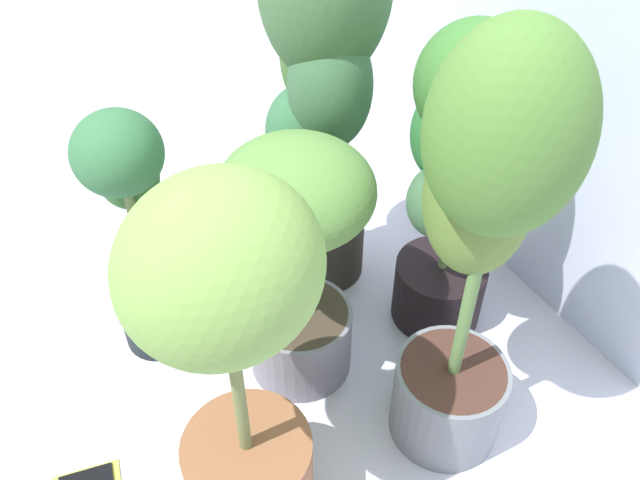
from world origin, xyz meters
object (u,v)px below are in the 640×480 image
Objects in this scene: potted_plant_front_left at (136,224)px; potted_plant_back_right at (480,235)px; potted_plant_front_right at (231,345)px; potted_plant_back_left at (322,65)px; potted_plant_center at (296,240)px; potted_plant_back_center at (458,169)px.

potted_plant_front_left is 0.80m from potted_plant_back_right.
potted_plant_front_left is 0.80× the size of potted_plant_front_right.
potted_plant_back_left is 1.08× the size of potted_plant_back_right.
potted_plant_center is at bearing -38.91° from potted_plant_back_left.
potted_plant_back_center is at bearing 109.67° from potted_plant_front_right.
potted_plant_back_left reaches higher than potted_plant_back_center.
potted_plant_back_left is 1.29× the size of potted_plant_back_center.
potted_plant_center is 0.66× the size of potted_plant_back_right.
potted_plant_front_right is 1.01× the size of potted_plant_back_center.
potted_plant_back_right is (0.59, -0.00, -0.06)m from potted_plant_back_left.
potted_plant_back_left is 0.39m from potted_plant_back_center.
potted_plant_front_left reaches higher than potted_plant_center.
potted_plant_back_left is (-0.00, 0.50, 0.28)m from potted_plant_front_left.
potted_plant_back_left is at bearing 90.42° from potted_plant_front_left.
potted_plant_back_center is 0.84× the size of potted_plant_back_right.
potted_plant_front_left is at bearing -89.58° from potted_plant_back_left.
potted_plant_front_left is 0.63× the size of potted_plant_back_left.
potted_plant_back_left is 0.59m from potted_plant_back_right.
potted_plant_back_left is 0.42m from potted_plant_center.
potted_plant_front_right is 0.48m from potted_plant_back_right.
potted_plant_back_left is at bearing -149.02° from potted_plant_back_center.
potted_plant_back_left is at bearing 138.96° from potted_plant_front_right.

